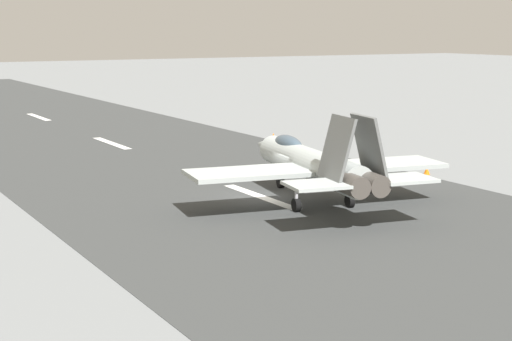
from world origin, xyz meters
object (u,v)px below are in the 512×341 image
marker_cone_far (273,136)px  crew_person (329,150)px  fighter_jet (312,163)px  marker_cone_mid (427,171)px

marker_cone_far → crew_person: bearing=169.2°
crew_person → marker_cone_far: 12.08m
fighter_jet → marker_cone_mid: bearing=-72.5°
marker_cone_mid → marker_cone_far: 20.21m
crew_person → marker_cone_far: crew_person is taller
marker_cone_mid → marker_cone_far: same height
crew_person → marker_cone_far: size_ratio=2.86×
fighter_jet → crew_person: 15.55m
marker_cone_mid → marker_cone_far: size_ratio=1.00×
crew_person → marker_cone_mid: 8.67m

